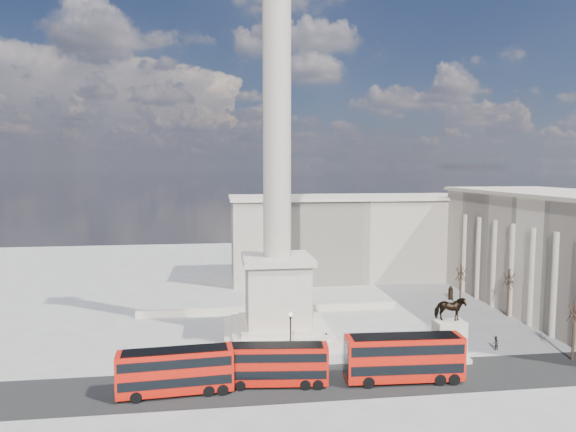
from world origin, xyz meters
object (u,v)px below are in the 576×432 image
(equestrian_statue, at_px, (449,334))
(pedestrian_standing, at_px, (495,343))
(red_bus_a, at_px, (176,371))
(pedestrian_walking, at_px, (440,354))
(victorian_lamp, at_px, (290,334))
(pedestrian_crossing, at_px, (326,340))
(nelsons_column, at_px, (277,240))
(red_bus_c, at_px, (405,358))
(red_bus_b, at_px, (276,364))

(equestrian_statue, height_order, pedestrian_standing, equestrian_statue)
(red_bus_a, bearing_deg, pedestrian_walking, 4.43)
(victorian_lamp, distance_m, pedestrian_standing, 25.74)
(red_bus_a, relative_size, pedestrian_crossing, 6.49)
(equestrian_statue, bearing_deg, nelsons_column, 149.69)
(red_bus_c, bearing_deg, pedestrian_crossing, 119.91)
(pedestrian_walking, height_order, pedestrian_standing, pedestrian_walking)
(victorian_lamp, bearing_deg, red_bus_a, -152.79)
(pedestrian_walking, bearing_deg, red_bus_c, -138.43)
(red_bus_a, xyz_separation_m, red_bus_b, (9.96, 0.71, -0.12))
(red_bus_b, xyz_separation_m, pedestrian_crossing, (7.48, 10.67, -1.39))
(pedestrian_crossing, bearing_deg, red_bus_b, 125.84)
(nelsons_column, height_order, red_bus_a, nelsons_column)
(red_bus_b, bearing_deg, pedestrian_standing, 19.73)
(equestrian_statue, distance_m, pedestrian_crossing, 14.80)
(red_bus_a, relative_size, equestrian_statue, 1.30)
(pedestrian_walking, bearing_deg, red_bus_b, -165.00)
(red_bus_a, bearing_deg, pedestrian_crossing, 28.85)
(red_bus_b, height_order, victorian_lamp, victorian_lamp)
(pedestrian_walking, xyz_separation_m, pedestrian_standing, (8.48, 3.00, -0.09))
(nelsons_column, height_order, red_bus_c, nelsons_column)
(pedestrian_standing, distance_m, pedestrian_crossing, 20.71)
(red_bus_b, xyz_separation_m, red_bus_c, (13.39, -0.80, 0.33))
(pedestrian_walking, bearing_deg, victorian_lamp, 177.96)
(pedestrian_crossing, bearing_deg, red_bus_c, -171.89)
(red_bus_c, bearing_deg, victorian_lamp, 152.89)
(nelsons_column, bearing_deg, pedestrian_standing, -18.12)
(victorian_lamp, height_order, pedestrian_standing, victorian_lamp)
(nelsons_column, distance_m, pedestrian_standing, 29.89)
(red_bus_a, xyz_separation_m, red_bus_c, (23.35, -0.10, 0.21))
(red_bus_c, bearing_deg, equestrian_statue, 37.68)
(red_bus_b, relative_size, pedestrian_walking, 5.77)
(pedestrian_walking, distance_m, pedestrian_crossing, 13.72)
(nelsons_column, relative_size, pedestrian_walking, 26.45)
(pedestrian_standing, height_order, pedestrian_crossing, pedestrian_crossing)
(red_bus_b, relative_size, pedestrian_standing, 6.38)
(red_bus_c, height_order, pedestrian_standing, red_bus_c)
(red_bus_c, height_order, pedestrian_walking, red_bus_c)
(victorian_lamp, xyz_separation_m, pedestrian_walking, (17.09, -1.79, -2.61))
(red_bus_a, distance_m, equestrian_statue, 31.02)
(red_bus_a, xyz_separation_m, equestrian_statue, (30.61, 4.99, 0.69))
(nelsons_column, height_order, pedestrian_crossing, nelsons_column)
(red_bus_b, bearing_deg, red_bus_c, 2.60)
(equestrian_statue, relative_size, pedestrian_walking, 4.66)
(nelsons_column, distance_m, red_bus_a, 22.48)
(pedestrian_crossing, bearing_deg, equestrian_statue, -135.04)
(pedestrian_walking, height_order, pedestrian_crossing, pedestrian_walking)
(red_bus_a, bearing_deg, red_bus_b, -0.23)
(nelsons_column, xyz_separation_m, pedestrian_crossing, (5.65, -4.61, -12.04))
(nelsons_column, distance_m, equestrian_statue, 23.92)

